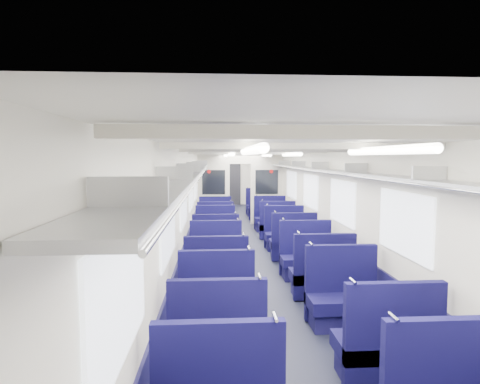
# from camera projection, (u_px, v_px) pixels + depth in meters

# --- Properties ---
(floor) EXTENTS (2.80, 18.00, 0.01)m
(floor) POSITION_uv_depth(u_px,v_px,m) (249.00, 247.00, 9.92)
(floor) COLOR black
(floor) RESTS_ON ground
(ceiling) EXTENTS (2.80, 18.00, 0.01)m
(ceiling) POSITION_uv_depth(u_px,v_px,m) (249.00, 152.00, 9.72)
(ceiling) COLOR white
(ceiling) RESTS_ON wall_left
(wall_left) EXTENTS (0.02, 18.00, 2.35)m
(wall_left) POSITION_uv_depth(u_px,v_px,m) (192.00, 200.00, 9.73)
(wall_left) COLOR beige
(wall_left) RESTS_ON floor
(dado_left) EXTENTS (0.03, 17.90, 0.70)m
(dado_left) POSITION_uv_depth(u_px,v_px,m) (193.00, 233.00, 9.80)
(dado_left) COLOR #13113A
(dado_left) RESTS_ON floor
(wall_right) EXTENTS (0.02, 18.00, 2.35)m
(wall_right) POSITION_uv_depth(u_px,v_px,m) (305.00, 199.00, 9.91)
(wall_right) COLOR beige
(wall_right) RESTS_ON floor
(dado_right) EXTENTS (0.03, 17.90, 0.70)m
(dado_right) POSITION_uv_depth(u_px,v_px,m) (304.00, 232.00, 9.98)
(dado_right) COLOR #13113A
(dado_right) RESTS_ON floor
(wall_far) EXTENTS (2.80, 0.02, 2.35)m
(wall_far) POSITION_uv_depth(u_px,v_px,m) (232.00, 180.00, 18.77)
(wall_far) COLOR beige
(wall_far) RESTS_ON floor
(luggage_rack_left) EXTENTS (0.36, 17.40, 0.18)m
(luggage_rack_left) POSITION_uv_depth(u_px,v_px,m) (199.00, 167.00, 9.67)
(luggage_rack_left) COLOR #B2B5BA
(luggage_rack_left) RESTS_ON wall_left
(luggage_rack_right) EXTENTS (0.36, 17.40, 0.18)m
(luggage_rack_right) POSITION_uv_depth(u_px,v_px,m) (298.00, 167.00, 9.83)
(luggage_rack_right) COLOR #B2B5BA
(luggage_rack_right) RESTS_ON wall_right
(windows) EXTENTS (2.78, 15.60, 0.75)m
(windows) POSITION_uv_depth(u_px,v_px,m) (251.00, 191.00, 9.34)
(windows) COLOR white
(windows) RESTS_ON wall_left
(ceiling_fittings) EXTENTS (2.70, 16.06, 0.11)m
(ceiling_fittings) POSITION_uv_depth(u_px,v_px,m) (250.00, 154.00, 9.46)
(ceiling_fittings) COLOR beige
(ceiling_fittings) RESTS_ON ceiling
(end_door) EXTENTS (0.75, 0.06, 2.00)m
(end_door) POSITION_uv_depth(u_px,v_px,m) (233.00, 183.00, 18.72)
(end_door) COLOR black
(end_door) RESTS_ON floor
(bulkhead) EXTENTS (2.80, 0.10, 2.35)m
(bulkhead) POSITION_uv_depth(u_px,v_px,m) (240.00, 187.00, 13.20)
(bulkhead) COLOR beige
(bulkhead) RESTS_ON floor
(seat_4) EXTENTS (0.96, 0.53, 1.08)m
(seat_4) POSITION_uv_depth(u_px,v_px,m) (217.00, 345.00, 4.01)
(seat_4) COLOR #110E45
(seat_4) RESTS_ON floor
(seat_5) EXTENTS (0.96, 0.53, 1.08)m
(seat_5) POSITION_uv_depth(u_px,v_px,m) (387.00, 349.00, 3.91)
(seat_5) COLOR #110E45
(seat_5) RESTS_ON floor
(seat_6) EXTENTS (0.96, 0.53, 1.08)m
(seat_6) POSITION_uv_depth(u_px,v_px,m) (217.00, 309.00, 4.94)
(seat_6) COLOR #110E45
(seat_6) RESTS_ON floor
(seat_7) EXTENTS (0.96, 0.53, 1.08)m
(seat_7) POSITION_uv_depth(u_px,v_px,m) (343.00, 301.00, 5.24)
(seat_7) COLOR #110E45
(seat_7) RESTS_ON floor
(seat_8) EXTENTS (0.96, 0.53, 1.08)m
(seat_8) POSITION_uv_depth(u_px,v_px,m) (216.00, 281.00, 6.10)
(seat_8) COLOR #110E45
(seat_8) RESTS_ON floor
(seat_9) EXTENTS (0.96, 0.53, 1.08)m
(seat_9) POSITION_uv_depth(u_px,v_px,m) (322.00, 277.00, 6.28)
(seat_9) COLOR #110E45
(seat_9) RESTS_ON floor
(seat_10) EXTENTS (0.96, 0.53, 1.08)m
(seat_10) POSITION_uv_depth(u_px,v_px,m) (216.00, 260.00, 7.31)
(seat_10) COLOR #110E45
(seat_10) RESTS_ON floor
(seat_11) EXTENTS (0.96, 0.53, 1.08)m
(seat_11) POSITION_uv_depth(u_px,v_px,m) (306.00, 260.00, 7.34)
(seat_11) COLOR #110E45
(seat_11) RESTS_ON floor
(seat_12) EXTENTS (0.96, 0.53, 1.08)m
(seat_12) POSITION_uv_depth(u_px,v_px,m) (216.00, 247.00, 8.38)
(seat_12) COLOR #110E45
(seat_12) RESTS_ON floor
(seat_13) EXTENTS (0.96, 0.53, 1.08)m
(seat_13) POSITION_uv_depth(u_px,v_px,m) (293.00, 245.00, 8.60)
(seat_13) COLOR #110E45
(seat_13) RESTS_ON floor
(seat_14) EXTENTS (0.96, 0.53, 1.08)m
(seat_14) POSITION_uv_depth(u_px,v_px,m) (216.00, 235.00, 9.67)
(seat_14) COLOR #110E45
(seat_14) RESTS_ON floor
(seat_15) EXTENTS (0.96, 0.53, 1.08)m
(seat_15) POSITION_uv_depth(u_px,v_px,m) (285.00, 236.00, 9.61)
(seat_15) COLOR #110E45
(seat_15) RESTS_ON floor
(seat_16) EXTENTS (0.96, 0.53, 1.08)m
(seat_16) POSITION_uv_depth(u_px,v_px,m) (215.00, 228.00, 10.71)
(seat_16) COLOR #110E45
(seat_16) RESTS_ON floor
(seat_17) EXTENTS (0.96, 0.53, 1.08)m
(seat_17) POSITION_uv_depth(u_px,v_px,m) (277.00, 227.00, 10.85)
(seat_17) COLOR #110E45
(seat_17) RESTS_ON floor
(seat_18) EXTENTS (0.96, 0.53, 1.08)m
(seat_18) POSITION_uv_depth(u_px,v_px,m) (215.00, 221.00, 11.88)
(seat_18) COLOR #110E45
(seat_18) RESTS_ON floor
(seat_19) EXTENTS (0.96, 0.53, 1.08)m
(seat_19) POSITION_uv_depth(u_px,v_px,m) (270.00, 220.00, 12.09)
(seat_19) COLOR #110E45
(seat_19) RESTS_ON floor
(seat_20) EXTENTS (0.96, 0.53, 1.08)m
(seat_20) POSITION_uv_depth(u_px,v_px,m) (215.00, 212.00, 13.84)
(seat_20) COLOR #110E45
(seat_20) RESTS_ON floor
(seat_21) EXTENTS (0.96, 0.53, 1.08)m
(seat_21) POSITION_uv_depth(u_px,v_px,m) (262.00, 211.00, 14.16)
(seat_21) COLOR #110E45
(seat_21) RESTS_ON floor
(seat_22) EXTENTS (0.96, 0.53, 1.08)m
(seat_22) POSITION_uv_depth(u_px,v_px,m) (215.00, 207.00, 15.15)
(seat_22) COLOR #110E45
(seat_22) RESTS_ON floor
(seat_23) EXTENTS (0.96, 0.53, 1.08)m
(seat_23) POSITION_uv_depth(u_px,v_px,m) (259.00, 207.00, 15.23)
(seat_23) COLOR #110E45
(seat_23) RESTS_ON floor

